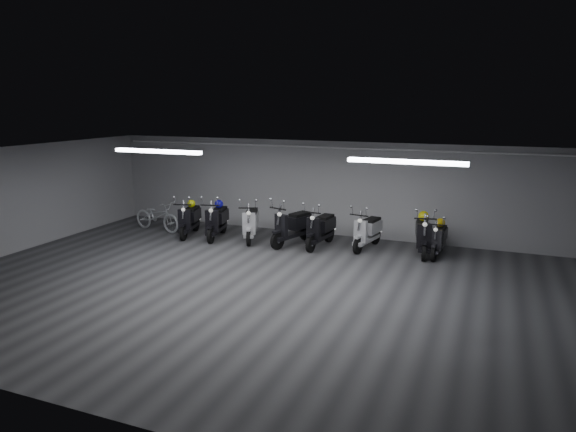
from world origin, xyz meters
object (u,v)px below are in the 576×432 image
at_px(scooter_1, 217,215).
at_px(helmet_3, 191,204).
at_px(scooter_6, 368,226).
at_px(scooter_8, 423,229).
at_px(helmet_2, 440,223).
at_px(helmet_0, 219,204).
at_px(scooter_0, 189,214).
at_px(scooter_3, 293,220).
at_px(scooter_2, 251,218).
at_px(bicycle, 157,213).
at_px(scooter_9, 438,234).
at_px(scooter_5, 321,223).
at_px(helmet_1, 424,216).

relative_size(scooter_1, helmet_3, 7.64).
bearing_deg(scooter_6, helmet_3, -165.40).
distance_m(scooter_8, helmet_2, 0.48).
height_order(helmet_0, helmet_3, helmet_0).
height_order(scooter_0, helmet_3, scooter_0).
height_order(scooter_1, helmet_0, scooter_1).
xyz_separation_m(scooter_3, scooter_6, (2.03, 0.37, -0.06)).
height_order(scooter_2, bicycle, scooter_2).
distance_m(scooter_6, scooter_9, 1.86).
bearing_deg(scooter_9, scooter_2, -172.01).
bearing_deg(helmet_3, scooter_5, 0.48).
relative_size(scooter_6, helmet_1, 6.29).
bearing_deg(helmet_2, scooter_9, -93.75).
relative_size(scooter_1, scooter_5, 1.01).
distance_m(scooter_9, helmet_1, 0.64).
xyz_separation_m(scooter_6, helmet_1, (1.43, 0.28, 0.33)).
bearing_deg(scooter_0, helmet_1, -6.89).
xyz_separation_m(scooter_8, scooter_9, (0.38, -0.02, -0.09)).
distance_m(scooter_0, scooter_3, 3.23).
height_order(scooter_5, scooter_9, scooter_5).
relative_size(helmet_0, helmet_2, 1.08).
bearing_deg(scooter_1, scooter_9, -7.54).
distance_m(scooter_8, helmet_0, 5.89).
bearing_deg(scooter_1, scooter_2, -4.87).
height_order(scooter_2, helmet_1, scooter_2).
xyz_separation_m(scooter_9, helmet_1, (-0.43, 0.27, 0.38)).
height_order(scooter_2, scooter_5, scooter_5).
relative_size(scooter_0, helmet_1, 6.37).
bearing_deg(scooter_0, scooter_2, -8.56).
bearing_deg(bicycle, scooter_1, -82.68).
bearing_deg(helmet_1, scooter_6, -168.96).
bearing_deg(scooter_3, scooter_5, 24.94).
height_order(helmet_1, helmet_3, helmet_1).
bearing_deg(scooter_8, helmet_2, 16.18).
height_order(scooter_1, scooter_6, scooter_1).
bearing_deg(helmet_3, scooter_0, -75.97).
bearing_deg(bicycle, scooter_9, -77.17).
bearing_deg(scooter_5, scooter_2, -170.97).
xyz_separation_m(bicycle, helmet_2, (8.39, 0.64, 0.28)).
bearing_deg(helmet_2, helmet_1, 173.73).
xyz_separation_m(bicycle, helmet_1, (7.95, 0.69, 0.41)).
bearing_deg(scooter_9, helmet_3, -173.59).
bearing_deg(helmet_1, scooter_1, -172.25).
distance_m(scooter_0, scooter_1, 0.91).
bearing_deg(helmet_3, helmet_0, 3.91).
bearing_deg(scooter_5, scooter_9, 12.19).
bearing_deg(scooter_8, helmet_0, 172.47).
distance_m(scooter_0, scooter_8, 6.75).
bearing_deg(scooter_2, scooter_5, -17.49).
height_order(scooter_1, scooter_9, scooter_1).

